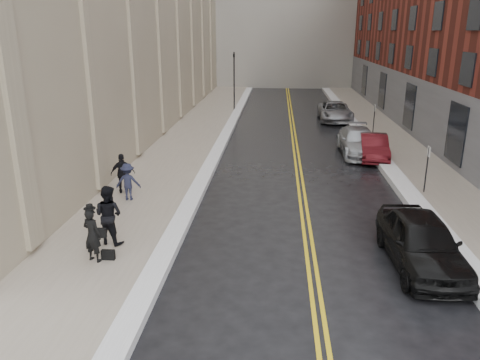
% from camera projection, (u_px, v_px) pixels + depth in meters
% --- Properties ---
extents(ground, '(160.00, 160.00, 0.00)m').
position_uv_depth(ground, '(229.00, 278.00, 13.86)').
color(ground, black).
rests_on(ground, ground).
extents(sidewalk_left, '(4.00, 64.00, 0.15)m').
position_uv_depth(sidewalk_left, '(184.00, 146.00, 29.36)').
color(sidewalk_left, gray).
rests_on(sidewalk_left, ground).
extents(sidewalk_right, '(3.00, 64.00, 0.15)m').
position_uv_depth(sidewalk_right, '(403.00, 150.00, 28.34)').
color(sidewalk_right, gray).
rests_on(sidewalk_right, ground).
extents(lane_stripe_a, '(0.12, 64.00, 0.01)m').
position_uv_depth(lane_stripe_a, '(294.00, 149.00, 28.86)').
color(lane_stripe_a, gold).
rests_on(lane_stripe_a, ground).
extents(lane_stripe_b, '(0.12, 64.00, 0.01)m').
position_uv_depth(lane_stripe_b, '(298.00, 149.00, 28.84)').
color(lane_stripe_b, gold).
rests_on(lane_stripe_b, ground).
extents(snow_ridge_left, '(0.70, 60.80, 0.26)m').
position_uv_depth(snow_ridge_left, '(220.00, 146.00, 29.17)').
color(snow_ridge_left, white).
rests_on(snow_ridge_left, ground).
extents(snow_ridge_right, '(0.85, 60.80, 0.30)m').
position_uv_depth(snow_ridge_right, '(372.00, 148.00, 28.45)').
color(snow_ridge_right, white).
rests_on(snow_ridge_right, ground).
extents(traffic_signal, '(0.18, 0.15, 5.20)m').
position_uv_depth(traffic_signal, '(234.00, 77.00, 41.59)').
color(traffic_signal, black).
rests_on(traffic_signal, ground).
extents(parking_sign_near, '(0.06, 0.35, 2.23)m').
position_uv_depth(parking_sign_near, '(427.00, 166.00, 20.44)').
color(parking_sign_near, black).
rests_on(parking_sign_near, ground).
extents(parking_sign_far, '(0.06, 0.35, 2.23)m').
position_uv_depth(parking_sign_far, '(374.00, 117.00, 31.83)').
color(parking_sign_far, black).
rests_on(parking_sign_far, ground).
extents(car_black, '(2.11, 4.89, 1.65)m').
position_uv_depth(car_black, '(421.00, 242.00, 14.33)').
color(car_black, black).
rests_on(car_black, ground).
extents(car_maroon, '(1.88, 4.36, 1.40)m').
position_uv_depth(car_maroon, '(374.00, 147.00, 26.48)').
color(car_maroon, '#4C0D13').
rests_on(car_maroon, ground).
extents(car_silver_near, '(2.20, 5.26, 1.52)m').
position_uv_depth(car_silver_near, '(358.00, 142.00, 27.50)').
color(car_silver_near, '#9C9FA3').
rests_on(car_silver_near, ground).
extents(car_silver_far, '(2.53, 5.47, 1.52)m').
position_uv_depth(car_silver_far, '(335.00, 111.00, 37.76)').
color(car_silver_far, gray).
rests_on(car_silver_far, ground).
extents(pedestrian_main, '(0.74, 0.61, 1.74)m').
position_uv_depth(pedestrian_main, '(92.00, 235.00, 14.33)').
color(pedestrian_main, black).
rests_on(pedestrian_main, sidewalk_left).
extents(pedestrian_a, '(1.16, 1.01, 2.02)m').
position_uv_depth(pedestrian_a, '(109.00, 215.00, 15.52)').
color(pedestrian_a, black).
rests_on(pedestrian_a, sidewalk_left).
extents(pedestrian_b, '(1.08, 0.69, 1.59)m').
position_uv_depth(pedestrian_b, '(128.00, 182.00, 19.62)').
color(pedestrian_b, '#1B1E31').
rests_on(pedestrian_b, sidewalk_left).
extents(pedestrian_c, '(1.12, 0.73, 1.76)m').
position_uv_depth(pedestrian_c, '(123.00, 173.00, 20.47)').
color(pedestrian_c, black).
rests_on(pedestrian_c, sidewalk_left).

